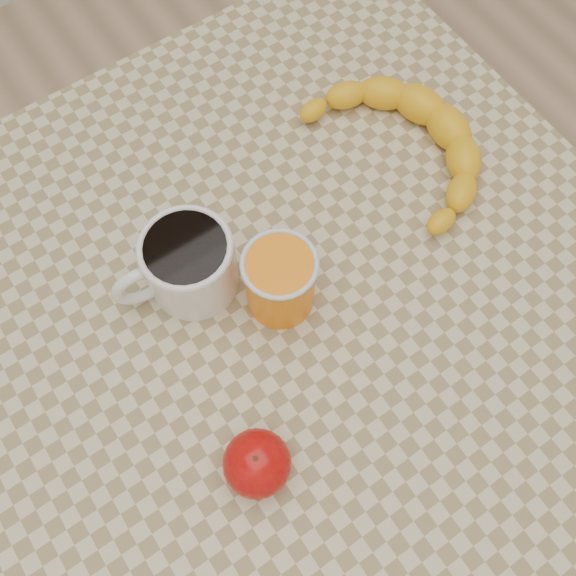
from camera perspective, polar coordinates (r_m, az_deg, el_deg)
ground at (r=1.43m, az=0.00°, el=-12.44°), size 3.00×3.00×0.00m
table at (r=0.78m, az=0.00°, el=-3.08°), size 0.80×0.80×0.75m
coffee_mug at (r=0.68m, az=-8.96°, el=2.17°), size 0.14×0.11×0.08m
orange_juice_glass at (r=0.66m, az=-0.72°, el=0.63°), size 0.08×0.08×0.09m
apple at (r=0.63m, az=-2.77°, el=-15.31°), size 0.07×0.07×0.06m
banana at (r=0.79m, az=10.34°, el=12.45°), size 0.21×0.29×0.05m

